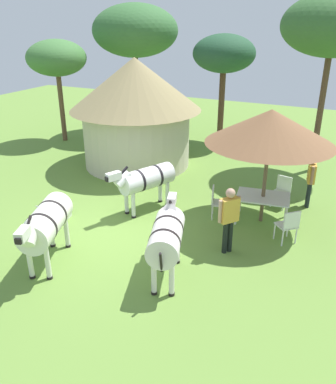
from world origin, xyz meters
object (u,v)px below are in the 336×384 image
(acacia_tree_right_background, at_px, (57,59))
(guest_behind_table, at_px, (229,215))
(shade_umbrella, at_px, (271,127))
(patio_chair_west_end, at_px, (216,200))
(zebra_nearest_camera, at_px, (167,235))
(acacia_tree_behind_hut, at_px, (224,54))
(zebra_by_umbrella, at_px, (145,179))
(acacia_tree_far_lawn, at_px, (135,31))
(thatched_hut, at_px, (136,108))
(acacia_tree_left_background, at_px, (334,26))
(patio_chair_east_end, at_px, (282,189))
(guest_beside_umbrella, at_px, (311,177))
(striped_lounge_chair, at_px, (55,212))
(zebra_toward_hut, at_px, (45,224))
(patio_dining_table, at_px, (263,199))
(patio_chair_near_lawn, at_px, (289,224))

(acacia_tree_right_background, bearing_deg, guest_behind_table, -31.26)
(shade_umbrella, relative_size, patio_chair_west_end, 3.61)
(zebra_nearest_camera, bearing_deg, patio_chair_west_end, 70.42)
(shade_umbrella, bearing_deg, acacia_tree_behind_hut, 117.61)
(patio_chair_west_end, distance_m, zebra_by_umbrella, 2.07)
(acacia_tree_far_lawn, bearing_deg, thatched_hut, -60.72)
(acacia_tree_left_background, bearing_deg, zebra_nearest_camera, -103.50)
(guest_behind_table, distance_m, acacia_tree_far_lawn, 11.71)
(patio_chair_east_end, xyz_separation_m, guest_beside_umbrella, (0.71, 0.28, 0.41))
(striped_lounge_chair, bearing_deg, guest_beside_umbrella, 27.23)
(striped_lounge_chair, relative_size, acacia_tree_far_lawn, 0.15)
(patio_chair_east_end, xyz_separation_m, zebra_by_umbrella, (-3.45, -1.98, 0.43))
(shade_umbrella, xyz_separation_m, zebra_by_umbrella, (-3.15, -0.78, -1.68))
(shade_umbrella, distance_m, guest_behind_table, 2.54)
(guest_beside_umbrella, distance_m, striped_lounge_chair, 7.26)
(zebra_toward_hut, distance_m, acacia_tree_left_background, 10.59)
(zebra_nearest_camera, relative_size, zebra_toward_hut, 0.94)
(guest_beside_umbrella, bearing_deg, acacia_tree_left_background, 174.36)
(shade_umbrella, height_order, zebra_by_umbrella, shade_umbrella)
(thatched_hut, height_order, patio_chair_east_end, thatched_hut)
(zebra_by_umbrella, bearing_deg, patio_chair_west_end, -143.06)
(shade_umbrella, bearing_deg, striped_lounge_chair, -154.69)
(acacia_tree_left_background, bearing_deg, patio_dining_table, -98.73)
(zebra_by_umbrella, xyz_separation_m, acacia_tree_right_background, (-6.70, 4.64, 2.57))
(patio_chair_east_end, bearing_deg, patio_chair_west_end, 60.16)
(patio_chair_near_lawn, relative_size, guest_beside_umbrella, 0.58)
(patio_chair_west_end, xyz_separation_m, zebra_nearest_camera, (-0.04, -3.05, 0.48))
(patio_chair_east_end, distance_m, zebra_toward_hut, 6.72)
(acacia_tree_right_background, bearing_deg, zebra_by_umbrella, -34.71)
(zebra_by_umbrella, distance_m, acacia_tree_behind_hut, 7.94)
(patio_dining_table, height_order, acacia_tree_far_lawn, acacia_tree_far_lawn)
(patio_chair_east_end, bearing_deg, guest_behind_table, 92.13)
(striped_lounge_chair, xyz_separation_m, acacia_tree_far_lawn, (-2.51, 8.98, 4.30))
(guest_behind_table, relative_size, acacia_tree_right_background, 0.38)
(shade_umbrella, height_order, guest_beside_umbrella, shade_umbrella)
(thatched_hut, bearing_deg, patio_chair_east_end, -13.10)
(patio_chair_near_lawn, relative_size, acacia_tree_right_background, 0.21)
(patio_dining_table, bearing_deg, guest_beside_umbrella, 55.72)
(patio_chair_near_lawn, relative_size, zebra_nearest_camera, 0.42)
(shade_umbrella, bearing_deg, patio_dining_table, 180.00)
(shade_umbrella, height_order, zebra_nearest_camera, shade_umbrella)
(patio_chair_near_lawn, height_order, guest_behind_table, guest_behind_table)
(striped_lounge_chair, height_order, acacia_tree_right_background, acacia_tree_right_background)
(thatched_hut, xyz_separation_m, patio_chair_east_end, (5.61, -1.31, -1.60))
(thatched_hut, xyz_separation_m, patio_dining_table, (5.31, -2.50, -1.47))
(thatched_hut, bearing_deg, striped_lounge_chair, -87.43)
(patio_chair_near_lawn, xyz_separation_m, acacia_tree_behind_hut, (-4.33, 7.54, 3.18))
(guest_behind_table, bearing_deg, zebra_by_umbrella, 104.75)
(patio_chair_east_end, xyz_separation_m, guest_behind_table, (-0.65, -3.11, 0.46))
(zebra_nearest_camera, relative_size, acacia_tree_far_lawn, 0.37)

